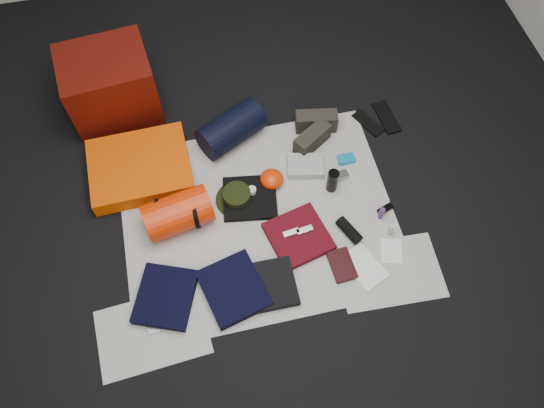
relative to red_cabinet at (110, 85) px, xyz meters
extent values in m
cube|color=black|center=(0.75, -1.02, -0.24)|extent=(4.50, 4.50, 0.02)
cube|color=silver|center=(0.75, -1.02, -0.22)|extent=(1.60, 1.30, 0.01)
cube|color=silver|center=(0.05, -1.57, -0.22)|extent=(0.61, 0.44, 0.00)
cube|color=silver|center=(1.40, -1.52, -0.22)|extent=(0.60, 0.43, 0.00)
cube|color=#500C05|center=(0.00, 0.00, 0.00)|extent=(0.59, 0.51, 0.45)
cube|color=#E84C02|center=(0.10, -0.55, -0.17)|extent=(0.62, 0.51, 0.11)
cylinder|color=red|center=(0.29, -0.95, -0.11)|extent=(0.42, 0.29, 0.23)
cylinder|color=black|center=(0.19, -0.95, -0.11)|extent=(0.02, 0.22, 0.22)
cylinder|color=black|center=(0.39, -0.95, -0.11)|extent=(0.03, 0.22, 0.22)
cylinder|color=black|center=(0.70, -0.42, -0.11)|extent=(0.47, 0.39, 0.22)
cylinder|color=black|center=(0.64, -0.88, -0.22)|extent=(0.33, 0.33, 0.01)
cylinder|color=black|center=(0.64, -0.88, -0.18)|extent=(0.17, 0.17, 0.08)
cube|color=#2B2821|center=(1.19, -0.58, -0.16)|extent=(0.27, 0.22, 0.13)
cube|color=#2B2821|center=(1.25, -0.45, -0.15)|extent=(0.28, 0.14, 0.13)
cube|color=black|center=(1.60, -0.49, -0.22)|extent=(0.18, 0.24, 0.01)
cube|color=black|center=(1.73, -0.47, -0.22)|extent=(0.13, 0.28, 0.01)
cube|color=black|center=(0.15, -1.41, -0.19)|extent=(0.40, 0.43, 0.05)
cube|color=black|center=(0.52, -1.44, -0.19)|extent=(0.39, 0.42, 0.06)
cube|color=black|center=(0.73, -1.46, -0.20)|extent=(0.25, 0.29, 0.04)
cube|color=black|center=(0.72, -0.89, -0.20)|extent=(0.36, 0.34, 0.03)
cube|color=#4B0811|center=(0.95, -1.21, -0.20)|extent=(0.39, 0.39, 0.04)
ellipsoid|color=red|center=(0.88, -0.81, -0.17)|extent=(0.19, 0.19, 0.09)
cube|color=#949C94|center=(1.10, -0.75, -0.19)|extent=(0.25, 0.21, 0.05)
cylinder|color=black|center=(1.23, -0.92, -0.14)|extent=(0.08, 0.08, 0.17)
cylinder|color=black|center=(1.24, -1.24, -0.19)|extent=(0.13, 0.18, 0.07)
cube|color=#9FA0A4|center=(1.30, -0.86, -0.20)|extent=(0.10, 0.07, 0.04)
cube|color=#10769E|center=(1.37, -0.75, -0.20)|extent=(0.11, 0.07, 0.03)
cylinder|color=#4A226D|center=(1.46, -1.18, -0.17)|extent=(0.04, 0.04, 0.09)
cylinder|color=#AEB3AE|center=(1.47, -1.29, -0.17)|extent=(0.03, 0.03, 0.10)
cube|color=black|center=(1.14, -1.43, -0.21)|extent=(0.14, 0.20, 0.03)
cube|color=silver|center=(1.26, -1.47, -0.21)|extent=(0.26, 0.30, 0.01)
cube|color=silver|center=(1.45, -1.41, -0.22)|extent=(0.16, 0.18, 0.01)
cube|color=black|center=(1.50, -1.14, -0.21)|extent=(0.10, 0.07, 0.02)
cube|color=#9FA0A4|center=(0.06, -1.56, -0.21)|extent=(0.07, 0.07, 0.01)
cylinder|color=silver|center=(0.74, -0.86, -0.17)|extent=(0.05, 0.05, 0.03)
cube|color=#9FA0A4|center=(0.91, -1.19, -0.17)|extent=(0.10, 0.05, 0.01)
cube|color=#9FA0A4|center=(0.99, -1.19, -0.17)|extent=(0.10, 0.05, 0.01)
camera|label=1|loc=(0.50, -2.47, 2.58)|focal=35.00mm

